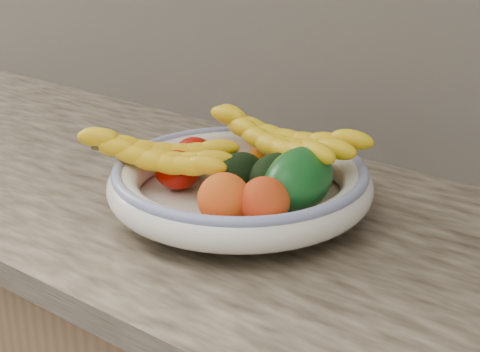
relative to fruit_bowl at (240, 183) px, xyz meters
name	(u,v)px	position (x,y,z in m)	size (l,w,h in m)	color
fruit_bowl	(240,183)	(0.00, 0.00, 0.00)	(0.39, 0.39, 0.08)	white
clementine_back_left	(267,155)	(-0.03, 0.11, 0.01)	(0.06, 0.06, 0.05)	orange
clementine_back_right	(304,163)	(0.04, 0.11, 0.01)	(0.06, 0.06, 0.05)	#F74D05
tomato_left	(194,156)	(-0.10, 0.02, 0.01)	(0.07, 0.07, 0.06)	#A60A01
tomato_near_left	(178,168)	(-0.09, -0.04, 0.01)	(0.07, 0.07, 0.06)	#AB0900
avocado_center	(238,175)	(0.00, -0.01, 0.02)	(0.06, 0.09, 0.06)	black
avocado_right	(276,177)	(0.05, 0.02, 0.02)	(0.07, 0.10, 0.07)	black
green_mango	(299,180)	(0.10, 0.01, 0.03)	(0.08, 0.13, 0.09)	#0E4D18
peach_front	(224,199)	(0.04, -0.09, 0.02)	(0.07, 0.07, 0.07)	orange
peach_right	(264,202)	(0.09, -0.07, 0.02)	(0.07, 0.07, 0.07)	orange
banana_bunch_back	(279,145)	(0.01, 0.08, 0.04)	(0.30, 0.11, 0.09)	yellow
banana_bunch_front	(156,159)	(-0.11, -0.07, 0.03)	(0.25, 0.10, 0.07)	yellow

